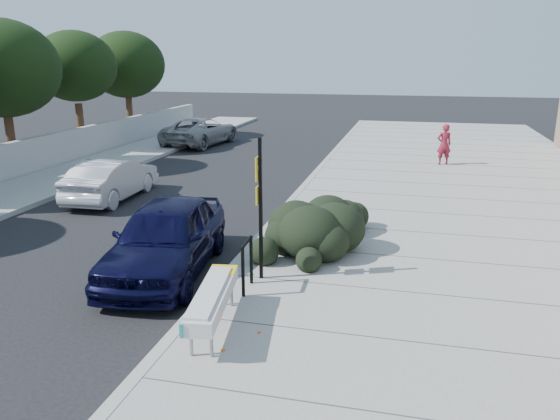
% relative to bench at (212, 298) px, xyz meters
% --- Properties ---
extents(ground, '(120.00, 120.00, 0.00)m').
position_rel_bench_xyz_m(ground, '(-0.60, 2.34, -0.72)').
color(ground, black).
rests_on(ground, ground).
extents(sidewalk_near, '(11.20, 50.00, 0.15)m').
position_rel_bench_xyz_m(sidewalk_near, '(5.00, 7.34, -0.64)').
color(sidewalk_near, gray).
rests_on(sidewalk_near, ground).
extents(sidewalk_far, '(3.00, 50.00, 0.15)m').
position_rel_bench_xyz_m(sidewalk_far, '(-10.10, 7.34, -0.64)').
color(sidewalk_far, gray).
rests_on(sidewalk_far, ground).
extents(curb_near, '(0.22, 50.00, 0.17)m').
position_rel_bench_xyz_m(curb_near, '(-0.60, 7.34, -0.63)').
color(curb_near, '#9E9E99').
rests_on(curb_near, ground).
extents(curb_far, '(0.22, 50.00, 0.17)m').
position_rel_bench_xyz_m(curb_far, '(-8.60, 7.34, -0.63)').
color(curb_far, '#9E9E99').
rests_on(curb_far, ground).
extents(tree_far_d, '(4.60, 4.60, 6.16)m').
position_rel_bench_xyz_m(tree_far_d, '(-13.10, 11.34, 3.47)').
color(tree_far_d, '#332114').
rests_on(tree_far_d, ground).
extents(tree_far_e, '(4.00, 4.00, 5.90)m').
position_rel_bench_xyz_m(tree_far_e, '(-13.10, 16.34, 3.47)').
color(tree_far_e, '#332114').
rests_on(tree_far_e, ground).
extents(tree_far_f, '(4.40, 4.40, 6.07)m').
position_rel_bench_xyz_m(tree_far_f, '(-13.10, 21.34, 3.47)').
color(tree_far_f, '#332114').
rests_on(tree_far_f, ground).
extents(bench, '(0.83, 2.44, 0.72)m').
position_rel_bench_xyz_m(bench, '(0.00, 0.00, 0.00)').
color(bench, gray).
rests_on(bench, sidewalk_near).
extents(bike_rack, '(0.10, 0.72, 1.04)m').
position_rel_bench_xyz_m(bike_rack, '(0.09, 1.70, 0.06)').
color(bike_rack, black).
rests_on(bike_rack, sidewalk_near).
extents(sign_post, '(0.11, 0.34, 2.98)m').
position_rel_bench_xyz_m(sign_post, '(0.19, 2.34, 1.10)').
color(sign_post, black).
rests_on(sign_post, sidewalk_near).
extents(hedge, '(2.78, 4.21, 1.45)m').
position_rel_bench_xyz_m(hedge, '(0.90, 4.84, 0.16)').
color(hedge, black).
rests_on(hedge, sidewalk_near).
extents(sedan_navy, '(2.50, 4.99, 1.63)m').
position_rel_bench_xyz_m(sedan_navy, '(-2.03, 2.51, 0.10)').
color(sedan_navy, black).
rests_on(sedan_navy, ground).
extents(wagon_silver, '(1.63, 4.28, 1.39)m').
position_rel_bench_xyz_m(wagon_silver, '(-6.60, 8.07, -0.02)').
color(wagon_silver, silver).
rests_on(wagon_silver, ground).
extents(suv_silver, '(3.10, 5.58, 1.48)m').
position_rel_bench_xyz_m(suv_silver, '(-8.10, 19.86, 0.02)').
color(suv_silver, gray).
rests_on(suv_silver, ground).
extents(pedestrian, '(0.73, 0.60, 1.74)m').
position_rel_bench_xyz_m(pedestrian, '(4.46, 16.32, 0.30)').
color(pedestrian, maroon).
rests_on(pedestrian, sidewalk_near).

